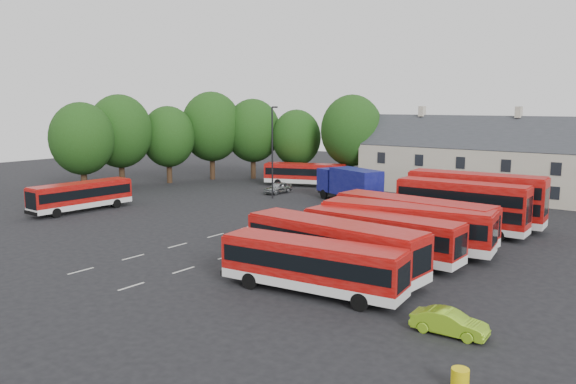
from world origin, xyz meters
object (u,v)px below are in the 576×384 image
Objects in this scene: bus_west at (81,194)px; box_truck at (350,183)px; lime_car at (449,323)px; silver_car at (278,188)px; grit_bin at (460,379)px; lamppost at (272,150)px; bus_dd_south at (461,204)px; bus_row_a at (312,262)px.

bus_west is 27.08m from box_truck.
silver_car is at bearing 45.43° from lime_car.
lamppost is (-31.61, 28.69, 4.97)m from grit_bin.
bus_west is at bearing -159.79° from bus_dd_south.
bus_west is 2.61× the size of silver_car.
box_truck reaches higher than grit_bin.
bus_west is at bearing 164.41° from grit_bin.
bus_west is at bearing 76.52° from lime_car.
lime_car is at bearing 115.46° from grit_bin.
bus_row_a is 35.16m from silver_car.
lime_car is at bearing -11.95° from bus_row_a.
lime_car is at bearing -72.49° from bus_dd_south.
bus_row_a is at bearing -42.10° from box_truck.
bus_dd_south is 35.20m from bus_west.
grit_bin is (41.73, -11.64, -1.29)m from bus_west.
bus_dd_south is 2.67× the size of silver_car.
box_truck reaches higher than bus_west.
bus_row_a is 1.06× the size of bus_west.
bus_dd_south is 23.18m from lamppost.
bus_west is 43.35m from grit_bin.
grit_bin is (33.38, -31.89, -0.25)m from silver_car.
lime_car is 38.33m from lamppost.
bus_west is 2.94× the size of lime_car.
box_truck is (-13.38, 26.44, 0.25)m from bus_row_a.
box_truck reaches higher than silver_car.
lamppost reaches higher than bus_row_a.
lamppost is at bearing 126.02° from bus_row_a.
silver_car reaches higher than grit_bin.
bus_dd_south is at bearing -66.55° from bus_west.
lamppost is at bearing 137.78° from grit_bin.
silver_car is at bearing 124.63° from bus_row_a.
grit_bin is 0.08× the size of lamppost.
bus_west is 20.16m from lamppost.
bus_dd_south is 16.39m from box_truck.
silver_car is at bearing -159.28° from box_truck.
grit_bin is at bearing -71.21° from bus_dd_south.
bus_dd_south reaches higher than bus_row_a.
bus_west is 1.00× the size of lamppost.
bus_row_a is 29.64m from box_truck.
bus_row_a is at bearing 81.08° from lime_car.
grit_bin is 42.98m from lamppost.
bus_west is at bearing -110.55° from silver_car.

